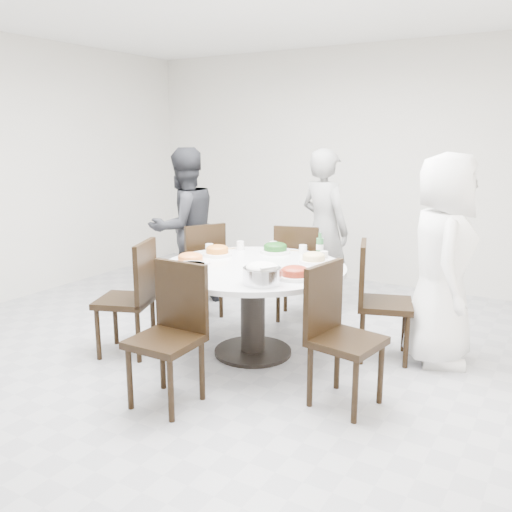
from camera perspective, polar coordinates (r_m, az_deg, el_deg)
The scene contains 22 objects.
floor at distance 4.35m, azimuth -3.18°, elevation -11.47°, with size 6.00×6.00×0.01m, color #A5A5AA.
wall_back at distance 6.67m, azimuth 11.51°, elevation 9.21°, with size 6.00×0.01×2.80m, color silver.
dining_table at distance 4.45m, azimuth -0.33°, elevation -5.72°, with size 1.50×1.50×0.75m, color white.
chair_ne at distance 4.46m, azimuth 13.45°, elevation -4.69°, with size 0.42×0.42×0.95m, color black.
chair_n at distance 5.28m, azimuth 4.58°, elevation -1.64°, with size 0.42×0.42×0.95m, color black.
chair_nw at distance 5.36m, azimuth -6.22°, elevation -1.45°, with size 0.42×0.42×0.95m, color black.
chair_sw at distance 4.56m, azimuth -13.66°, elevation -4.32°, with size 0.42×0.42×0.95m, color black.
chair_s at distance 3.65m, azimuth -9.57°, elevation -8.47°, with size 0.42×0.42×0.95m, color black.
chair_se at distance 3.64m, azimuth 9.55°, elevation -8.51°, with size 0.42×0.42×0.95m, color black.
diner_right at distance 4.43m, azimuth 19.04°, elevation -0.43°, with size 0.81×0.53×1.66m, color white.
diner_middle at distance 5.60m, azimuth 7.19°, elevation 2.76°, with size 0.60×0.39×1.64m, color black.
diner_left at distance 5.73m, azimuth -7.57°, elevation 3.00°, with size 0.80×0.62×1.65m, color black.
dish_greens at distance 4.81m, azimuth 2.04°, elevation 0.73°, with size 0.26×0.26×0.07m, color white.
dish_pale at distance 4.45m, azimuth 6.08°, elevation -0.34°, with size 0.24×0.24×0.06m, color white.
dish_orange at distance 4.71m, azimuth -4.10°, elevation 0.45°, with size 0.25×0.25×0.07m, color white.
dish_redbrown at distance 3.97m, azimuth 4.12°, elevation -1.92°, with size 0.26×0.26×0.07m, color white.
dish_tofu at distance 4.42m, azimuth -6.91°, elevation -0.43°, with size 0.26×0.26×0.07m, color white.
rice_bowl at distance 3.81m, azimuth 0.64°, elevation -2.10°, with size 0.27×0.27×0.12m, color silver.
soup_bowl at distance 4.12m, azimuth -6.80°, elevation -1.35°, with size 0.24×0.24×0.07m, color white.
beverage_bottle at distance 4.65m, azimuth 6.74°, elevation 1.14°, with size 0.06×0.06×0.21m, color #296735.
tea_cups at distance 4.84m, azimuth 3.77°, elevation 0.87°, with size 0.07×0.07×0.08m, color white.
chopsticks at distance 4.93m, azimuth 3.67°, elevation 0.69°, with size 0.24×0.04×0.01m, color tan, non-canonical shape.
Camera 1 is at (2.25, -3.27, 1.79)m, focal length 38.00 mm.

